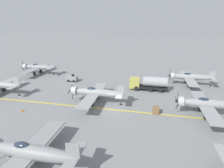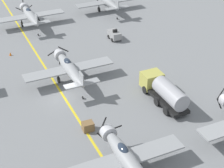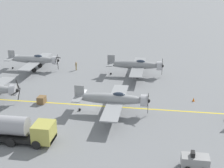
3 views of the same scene
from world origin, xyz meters
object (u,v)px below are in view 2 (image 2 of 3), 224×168
object	(u,v)px
fuel_tanker	(164,91)
traffic_cone	(10,54)
supply_crate_by_tanker	(88,126)
airplane_far_right	(107,1)
airplane_mid_center	(70,68)
airplane_near_center	(126,159)
airplane_far_center	(30,15)
tow_tractor	(114,35)

from	to	relation	value
fuel_tanker	traffic_cone	distance (m)	24.70
supply_crate_by_tanker	traffic_cone	world-z (taller)	supply_crate_by_tanker
airplane_far_right	airplane_mid_center	xyz separation A→B (m)	(-15.01, -21.52, 0.00)
traffic_cone	fuel_tanker	bearing A→B (deg)	-54.16
airplane_near_center	airplane_far_center	bearing A→B (deg)	100.13
fuel_tanker	supply_crate_by_tanker	xyz separation A→B (m)	(-10.44, -1.38, -1.00)
airplane_far_right	airplane_mid_center	distance (m)	26.24
airplane_far_center	traffic_cone	bearing A→B (deg)	-104.73
airplane_near_center	airplane_far_center	distance (m)	38.79
supply_crate_by_tanker	airplane_far_right	bearing A→B (deg)	62.50
airplane_far_right	fuel_tanker	distance (m)	31.29
airplane_mid_center	traffic_cone	size ratio (longest dim) A/B	21.82
airplane_near_center	tow_tractor	world-z (taller)	airplane_near_center
supply_crate_by_tanker	airplane_near_center	bearing A→B (deg)	-84.18
traffic_cone	tow_tractor	bearing A→B (deg)	-4.74
traffic_cone	airplane_mid_center	bearing A→B (deg)	-62.44
fuel_tanker	airplane_mid_center	bearing A→B (deg)	133.86
airplane_near_center	airplane_mid_center	world-z (taller)	airplane_near_center
supply_crate_by_tanker	traffic_cone	xyz separation A→B (m)	(-4.00, 21.38, -0.23)
airplane_near_center	airplane_far_right	bearing A→B (deg)	79.66
tow_tractor	airplane_mid_center	bearing A→B (deg)	-138.98
tow_tractor	traffic_cone	xyz separation A→B (m)	(-16.58, 1.38, -0.52)
airplane_mid_center	tow_tractor	world-z (taller)	airplane_mid_center
airplane_mid_center	traffic_cone	distance (m)	12.38
airplane_far_right	airplane_far_center	world-z (taller)	airplane_far_center
airplane_far_center	supply_crate_by_tanker	bearing A→B (deg)	-77.44
tow_tractor	traffic_cone	world-z (taller)	tow_tractor
fuel_tanker	tow_tractor	size ratio (longest dim) A/B	3.08
fuel_tanker	traffic_cone	world-z (taller)	fuel_tanker
airplane_near_center	tow_tractor	size ratio (longest dim) A/B	4.62
fuel_tanker	supply_crate_by_tanker	world-z (taller)	fuel_tanker
fuel_tanker	tow_tractor	bearing A→B (deg)	83.45
airplane_far_center	supply_crate_by_tanker	world-z (taller)	airplane_far_center
airplane_far_right	fuel_tanker	world-z (taller)	airplane_far_right
traffic_cone	airplane_near_center	bearing A→B (deg)	-80.66
airplane_near_center	airplane_mid_center	distance (m)	18.23
airplane_far_right	traffic_cone	distance (m)	23.33
fuel_tanker	traffic_cone	size ratio (longest dim) A/B	14.55
tow_tractor	traffic_cone	bearing A→B (deg)	175.26
airplane_near_center	traffic_cone	xyz separation A→B (m)	(-4.78, 29.08, -1.74)
tow_tractor	traffic_cone	size ratio (longest dim) A/B	4.73
airplane_far_right	airplane_mid_center	world-z (taller)	airplane_far_right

